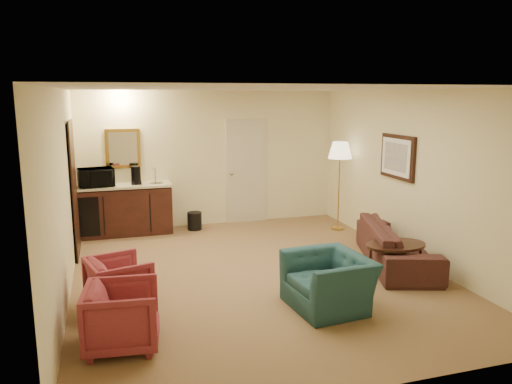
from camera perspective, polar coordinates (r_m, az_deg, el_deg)
ground at (r=7.21m, az=0.04°, el=-9.39°), size 6.00×6.00×0.00m
room_walls at (r=7.52m, az=-2.39°, el=4.91°), size 5.02×6.01×2.61m
wetbar_cabinet at (r=9.42m, az=-14.57°, el=-1.94°), size 1.64×0.58×0.92m
sofa at (r=7.80m, az=15.83°, el=-5.06°), size 1.24×2.20×0.83m
teal_armchair at (r=6.08m, az=8.30°, el=-9.15°), size 0.73×1.04×0.86m
rose_chair_near at (r=6.25m, az=-15.40°, el=-9.71°), size 0.79×0.82×0.69m
rose_chair_far at (r=5.32m, az=-15.05°, el=-13.24°), size 0.74×0.78×0.73m
coffee_table at (r=7.26m, az=15.57°, el=-7.59°), size 0.89×0.62×0.50m
floor_lamp at (r=9.48m, az=9.47°, el=0.68°), size 0.50×0.50×1.67m
waste_bin at (r=9.54m, az=-7.04°, el=-3.30°), size 0.31×0.31×0.34m
microwave at (r=9.25m, az=-17.85°, el=1.82°), size 0.64×0.42×0.40m
coffee_maker at (r=9.30m, az=-13.55°, el=1.87°), size 0.22×0.22×0.33m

